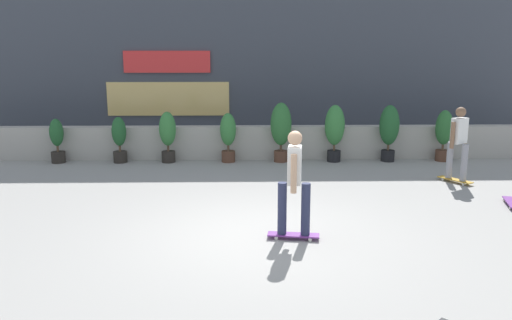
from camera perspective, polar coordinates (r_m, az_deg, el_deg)
ground_plane at (r=7.96m, az=0.25°, el=-8.59°), size 48.00×48.00×0.00m
planter_wall at (r=13.66m, az=-0.43°, el=2.04°), size 18.00×0.40×0.90m
building_backdrop at (r=17.46m, az=-0.67°, el=13.40°), size 20.00×2.08×6.50m
potted_plant_0 at (r=14.09m, az=-21.91°, el=2.16°), size 0.36×0.36×1.18m
potted_plant_1 at (r=13.59m, az=-15.45°, el=2.43°), size 0.38×0.38×1.22m
potted_plant_2 at (r=13.32m, az=-10.12°, el=2.98°), size 0.44×0.44×1.35m
potted_plant_3 at (r=13.18m, az=-3.23°, el=2.90°), size 0.42×0.42×1.31m
potted_plant_4 at (r=13.17m, az=2.89°, el=3.77°), size 0.55×0.55×1.59m
potted_plant_5 at (r=13.36m, az=9.03°, el=3.57°), size 0.52×0.52×1.52m
potted_plant_6 at (r=13.70m, az=15.06°, el=3.49°), size 0.52×0.52×1.51m
potted_plant_7 at (r=14.20m, az=20.79°, el=3.00°), size 0.45×0.45×1.38m
skater_mid_plaza at (r=7.54m, az=4.43°, el=-2.32°), size 0.82×0.56×1.70m
skater_far_right at (r=11.81m, az=22.24°, el=2.01°), size 0.61×0.78×1.70m
skateboard_near_camera at (r=10.61m, az=27.35°, el=-4.36°), size 0.42×0.82×0.08m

